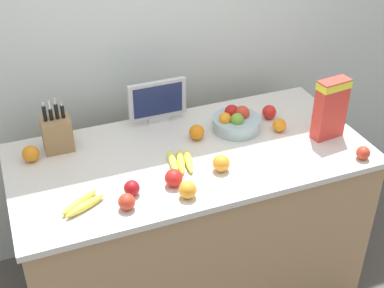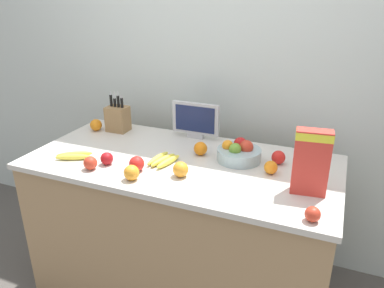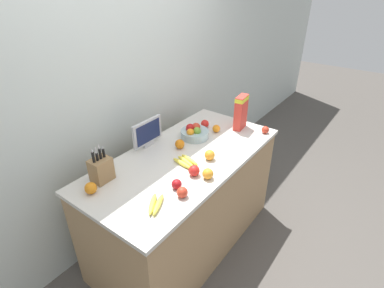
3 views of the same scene
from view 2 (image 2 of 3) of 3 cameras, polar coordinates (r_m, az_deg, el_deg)
name	(u,v)px [view 2 (image 2 of 3)]	position (r m, az deg, el deg)	size (l,w,h in m)	color
ground_plane	(183,288)	(2.58, -1.39, -21.04)	(14.00, 14.00, 0.00)	#514C47
wall_back	(219,68)	(2.50, 4.20, 11.47)	(9.00, 0.06, 2.60)	silver
counter	(182,229)	(2.29, -1.50, -12.77)	(1.69, 0.82, 0.91)	tan
knife_block	(118,118)	(2.51, -11.24, 3.87)	(0.14, 0.11, 0.27)	#937047
small_monitor	(196,119)	(2.32, 0.54, 3.76)	(0.30, 0.03, 0.23)	#B7B7BC
cereal_box	(311,160)	(1.75, 17.74, -2.28)	(0.17, 0.09, 0.31)	red
fruit_bowl	(239,152)	(2.06, 7.16, -1.28)	(0.24, 0.24, 0.12)	#99B2B7
banana_bunch_left	(74,156)	(2.17, -17.55, -1.71)	(0.20, 0.16, 0.03)	yellow
banana_bunch_right	(163,160)	(2.03, -4.43, -2.43)	(0.14, 0.21, 0.03)	yellow
apple_leftmost	(313,214)	(1.60, 17.91, -10.15)	(0.06, 0.06, 0.06)	red
apple_front	(107,159)	(2.05, -12.85, -2.17)	(0.07, 0.07, 0.07)	#A31419
apple_by_knife_block	(90,163)	(2.01, -15.23, -2.81)	(0.07, 0.07, 0.07)	red
apple_near_bananas	(137,164)	(1.95, -8.42, -2.98)	(0.08, 0.08, 0.08)	red
apple_middle	(278,157)	(2.05, 13.03, -2.00)	(0.07, 0.07, 0.07)	red
orange_back_center	(96,125)	(2.55, -14.42, 2.82)	(0.08, 0.08, 0.08)	orange
orange_front_center	(131,173)	(1.86, -9.21, -4.34)	(0.08, 0.08, 0.08)	orange
orange_front_right	(271,167)	(1.94, 11.92, -3.51)	(0.07, 0.07, 0.07)	orange
orange_by_cereal	(181,169)	(1.87, -1.75, -3.88)	(0.08, 0.08, 0.08)	orange
orange_mid_left	(200,149)	(2.11, 1.30, -0.69)	(0.08, 0.08, 0.08)	orange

